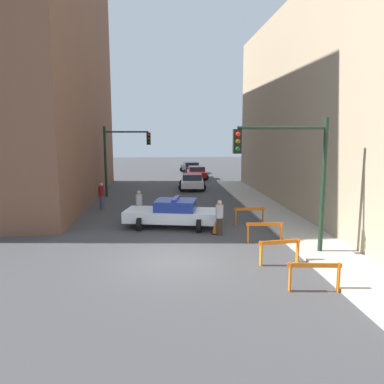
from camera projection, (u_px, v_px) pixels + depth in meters
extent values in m
plane|color=#424244|center=(171.00, 261.00, 13.95)|extent=(120.00, 120.00, 0.00)
cube|color=#B2ADA3|center=(331.00, 255.00, 14.45)|extent=(2.40, 44.00, 0.12)
cylinder|color=black|center=(323.00, 186.00, 14.40)|extent=(0.18, 0.18, 5.20)
cylinder|color=black|center=(282.00, 128.00, 13.91)|extent=(3.40, 0.12, 0.12)
cube|color=black|center=(237.00, 141.00, 13.85)|extent=(0.30, 0.22, 0.90)
sphere|color=red|center=(238.00, 134.00, 13.66)|extent=(0.18, 0.18, 0.18)
sphere|color=#4C3D0C|center=(238.00, 142.00, 13.71)|extent=(0.18, 0.18, 0.18)
sphere|color=#0C4219|center=(238.00, 149.00, 13.75)|extent=(0.18, 0.18, 0.18)
cylinder|color=black|center=(106.00, 162.00, 27.62)|extent=(0.18, 0.18, 5.20)
cylinder|color=black|center=(127.00, 132.00, 27.41)|extent=(3.20, 0.12, 0.12)
cube|color=black|center=(149.00, 139.00, 27.62)|extent=(0.30, 0.22, 0.90)
sphere|color=red|center=(148.00, 135.00, 27.43)|extent=(0.18, 0.18, 0.18)
sphere|color=#4C3D0C|center=(149.00, 139.00, 27.47)|extent=(0.18, 0.18, 0.18)
sphere|color=#0C4219|center=(149.00, 142.00, 27.52)|extent=(0.18, 0.18, 0.18)
cube|color=white|center=(172.00, 215.00, 18.91)|extent=(4.97, 2.74, 0.55)
cube|color=navy|center=(176.00, 205.00, 18.81)|extent=(2.26, 1.99, 0.52)
cylinder|color=black|center=(140.00, 224.00, 18.29)|extent=(0.35, 0.69, 0.66)
cylinder|color=black|center=(148.00, 216.00, 19.96)|extent=(0.35, 0.69, 0.66)
cylinder|color=black|center=(199.00, 226.00, 17.95)|extent=(0.35, 0.69, 0.66)
cylinder|color=black|center=(202.00, 218.00, 19.62)|extent=(0.35, 0.69, 0.66)
cube|color=#2633BF|center=(176.00, 199.00, 18.76)|extent=(0.47, 1.40, 0.12)
cube|color=silver|center=(192.00, 182.00, 31.76)|extent=(2.11, 4.42, 0.52)
cube|color=#232833|center=(192.00, 177.00, 31.51)|extent=(1.71, 1.92, 0.48)
cylinder|color=black|center=(183.00, 183.00, 33.11)|extent=(0.63, 0.26, 0.62)
cylinder|color=black|center=(201.00, 183.00, 33.13)|extent=(0.63, 0.26, 0.62)
cylinder|color=black|center=(182.00, 188.00, 30.48)|extent=(0.63, 0.26, 0.62)
cylinder|color=black|center=(203.00, 188.00, 30.50)|extent=(0.63, 0.26, 0.62)
cube|color=maroon|center=(197.00, 173.00, 38.78)|extent=(1.93, 4.35, 0.52)
cube|color=#232833|center=(197.00, 169.00, 38.53)|extent=(1.64, 1.85, 0.48)
cylinder|color=black|center=(188.00, 174.00, 40.09)|extent=(0.63, 0.24, 0.62)
cylinder|color=black|center=(203.00, 174.00, 40.18)|extent=(0.63, 0.24, 0.62)
cylinder|color=black|center=(189.00, 177.00, 37.46)|extent=(0.63, 0.24, 0.62)
cylinder|color=black|center=(206.00, 177.00, 37.55)|extent=(0.63, 0.24, 0.62)
cube|color=black|center=(191.00, 168.00, 44.35)|extent=(2.14, 4.43, 0.52)
cube|color=#232833|center=(191.00, 164.00, 44.11)|extent=(1.72, 1.93, 0.48)
cylinder|color=black|center=(182.00, 169.00, 45.56)|extent=(0.64, 0.27, 0.62)
cylinder|color=black|center=(196.00, 169.00, 45.83)|extent=(0.64, 0.27, 0.62)
cylinder|color=black|center=(185.00, 172.00, 42.96)|extent=(0.64, 0.27, 0.62)
cylinder|color=black|center=(200.00, 171.00, 43.23)|extent=(0.64, 0.27, 0.62)
cylinder|color=#474C66|center=(139.00, 213.00, 20.36)|extent=(0.37, 0.37, 0.82)
cylinder|color=#B2B2B7|center=(139.00, 200.00, 20.25)|extent=(0.48, 0.48, 0.62)
sphere|color=tan|center=(139.00, 192.00, 20.18)|extent=(0.29, 0.29, 0.22)
cylinder|color=#474C66|center=(102.00, 203.00, 23.44)|extent=(0.39, 0.39, 0.82)
cylinder|color=maroon|center=(101.00, 191.00, 23.32)|extent=(0.50, 0.50, 0.62)
sphere|color=tan|center=(101.00, 185.00, 23.26)|extent=(0.30, 0.30, 0.22)
cylinder|color=#382D23|center=(219.00, 226.00, 17.47)|extent=(0.39, 0.39, 0.82)
cylinder|color=#B2B2B7|center=(219.00, 211.00, 17.36)|extent=(0.51, 0.51, 0.62)
sphere|color=tan|center=(220.00, 202.00, 17.29)|extent=(0.31, 0.31, 0.22)
cube|color=orange|center=(315.00, 265.00, 11.16)|extent=(1.60, 0.23, 0.14)
cube|color=orange|center=(290.00, 277.00, 11.24)|extent=(0.07, 0.16, 0.90)
cube|color=orange|center=(338.00, 278.00, 11.19)|extent=(0.07, 0.16, 0.90)
cube|color=orange|center=(280.00, 242.00, 13.52)|extent=(1.59, 0.28, 0.14)
cube|color=orange|center=(261.00, 254.00, 13.42)|extent=(0.07, 0.17, 0.90)
cube|color=orange|center=(297.00, 251.00, 13.74)|extent=(0.07, 0.17, 0.90)
cube|color=orange|center=(265.00, 224.00, 16.15)|extent=(1.60, 0.14, 0.14)
cube|color=orange|center=(248.00, 233.00, 16.19)|extent=(0.06, 0.16, 0.90)
cube|color=orange|center=(281.00, 233.00, 16.23)|extent=(0.06, 0.16, 0.90)
cube|color=orange|center=(250.00, 209.00, 19.36)|extent=(1.60, 0.06, 0.14)
cube|color=orange|center=(236.00, 216.00, 19.37)|extent=(0.05, 0.16, 0.90)
cube|color=orange|center=(263.00, 216.00, 19.48)|extent=(0.05, 0.16, 0.90)
cube|color=black|center=(215.00, 233.00, 17.74)|extent=(0.36, 0.36, 0.04)
cone|color=#F2600C|center=(215.00, 227.00, 17.69)|extent=(0.28, 0.28, 0.62)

